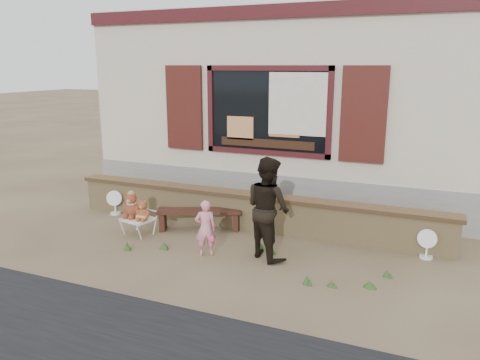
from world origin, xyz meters
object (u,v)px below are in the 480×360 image
at_px(child, 205,228).
at_px(adult, 268,208).
at_px(teddy_bear_right, 143,210).
at_px(bench, 199,215).
at_px(teddy_bear_left, 132,204).
at_px(folding_chair, 138,220).

distance_m(child, adult, 1.02).
height_order(child, adult, adult).
relative_size(teddy_bear_right, adult, 0.23).
height_order(teddy_bear_right, child, child).
height_order(bench, child, child).
xyz_separation_m(teddy_bear_right, adult, (2.27, -0.01, 0.31)).
bearing_deg(adult, bench, 9.43).
xyz_separation_m(bench, child, (0.63, -0.99, 0.17)).
relative_size(teddy_bear_left, adult, 0.29).
height_order(bench, teddy_bear_left, teddy_bear_left).
xyz_separation_m(teddy_bear_right, child, (1.36, -0.33, -0.04)).
xyz_separation_m(bench, adult, (1.54, -0.67, 0.51)).
bearing_deg(teddy_bear_left, folding_chair, -0.00).
height_order(teddy_bear_left, teddy_bear_right, teddy_bear_left).
relative_size(bench, teddy_bear_right, 4.14).
bearing_deg(teddy_bear_right, folding_chair, -180.00).
bearing_deg(bench, adult, -45.83).
height_order(folding_chair, teddy_bear_right, teddy_bear_right).
bearing_deg(bench, teddy_bear_left, -171.54).
relative_size(folding_chair, teddy_bear_right, 1.56).
xyz_separation_m(child, adult, (0.91, 0.32, 0.34)).
xyz_separation_m(bench, teddy_bear_right, (-0.73, -0.66, 0.20)).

